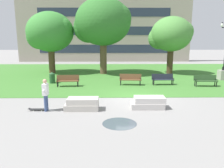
# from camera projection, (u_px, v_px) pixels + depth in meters

# --- Properties ---
(ground_plane) EXTENTS (140.00, 140.00, 0.00)m
(ground_plane) POSITION_uv_depth(u_px,v_px,m) (136.00, 98.00, 14.19)
(ground_plane) COLOR gray
(grass_lawn) EXTENTS (40.00, 20.00, 0.02)m
(grass_lawn) POSITION_uv_depth(u_px,v_px,m) (125.00, 74.00, 23.99)
(grass_lawn) COLOR #3D752D
(grass_lawn) RESTS_ON ground
(concrete_block_center) EXTENTS (1.80, 0.90, 0.64)m
(concrete_block_center) POSITION_uv_depth(u_px,v_px,m) (82.00, 104.00, 11.74)
(concrete_block_center) COLOR #B2ADA3
(concrete_block_center) RESTS_ON ground
(concrete_block_left) EXTENTS (1.85, 0.90, 0.64)m
(concrete_block_left) POSITION_uv_depth(u_px,v_px,m) (148.00, 103.00, 11.99)
(concrete_block_left) COLOR #BCB7B2
(concrete_block_left) RESTS_ON ground
(person_skateboarder) EXTENTS (0.26, 0.59, 1.71)m
(person_skateboarder) POSITION_uv_depth(u_px,v_px,m) (46.00, 93.00, 11.39)
(person_skateboarder) COLOR #384C7A
(person_skateboarder) RESTS_ON ground
(skateboard) EXTENTS (1.02, 0.26, 0.14)m
(skateboard) POSITION_uv_depth(u_px,v_px,m) (38.00, 109.00, 11.57)
(skateboard) COLOR black
(skateboard) RESTS_ON ground
(puddle) EXTENTS (1.56, 1.56, 0.01)m
(puddle) POSITION_uv_depth(u_px,v_px,m) (120.00, 123.00, 9.81)
(puddle) COLOR #47515B
(puddle) RESTS_ON ground
(park_bench_near_left) EXTENTS (1.82, 0.61, 0.90)m
(park_bench_near_left) POSITION_uv_depth(u_px,v_px,m) (205.00, 80.00, 17.54)
(park_bench_near_left) COLOR #284723
(park_bench_near_left) RESTS_ON grass_lawn
(park_bench_near_right) EXTENTS (1.83, 0.64, 0.90)m
(park_bench_near_right) POSITION_uv_depth(u_px,v_px,m) (68.00, 80.00, 17.52)
(park_bench_near_right) COLOR brown
(park_bench_near_right) RESTS_ON grass_lawn
(park_bench_far_left) EXTENTS (1.82, 0.59, 0.90)m
(park_bench_far_left) POSITION_uv_depth(u_px,v_px,m) (163.00, 79.00, 18.16)
(park_bench_far_left) COLOR #1E232D
(park_bench_far_left) RESTS_ON grass_lawn
(park_bench_far_right) EXTENTS (1.84, 0.69, 0.90)m
(park_bench_far_right) POSITION_uv_depth(u_px,v_px,m) (130.00, 79.00, 18.07)
(park_bench_far_right) COLOR brown
(park_bench_far_right) RESTS_ON grass_lawn
(lamp_post_center) EXTENTS (1.32, 0.80, 5.26)m
(lamp_post_center) POSITION_uv_depth(u_px,v_px,m) (224.00, 68.00, 20.36)
(lamp_post_center) COLOR gray
(lamp_post_center) RESTS_ON grass_lawn
(tree_far_left) EXTENTS (5.39, 5.14, 6.73)m
(tree_far_left) POSITION_uv_depth(u_px,v_px,m) (50.00, 33.00, 24.04)
(tree_far_left) COLOR #4C3823
(tree_far_left) RESTS_ON grass_lawn
(tree_near_left) EXTENTS (4.63, 4.41, 6.17)m
(tree_near_left) POSITION_uv_depth(u_px,v_px,m) (171.00, 35.00, 23.62)
(tree_near_left) COLOR #42301E
(tree_near_left) RESTS_ON grass_lawn
(tree_far_right) EXTENTS (6.20, 5.90, 8.07)m
(tree_far_right) POSITION_uv_depth(u_px,v_px,m) (102.00, 23.00, 23.12)
(tree_far_right) COLOR brown
(tree_far_right) RESTS_ON grass_lawn
(trash_bin) EXTENTS (0.49, 0.49, 0.96)m
(trash_bin) POSITION_uv_depth(u_px,v_px,m) (52.00, 78.00, 18.82)
(trash_bin) COLOR #234C28
(trash_bin) RESTS_ON grass_lawn
(building_facade_distant) EXTENTS (29.36, 1.03, 12.90)m
(building_facade_distant) POSITION_uv_depth(u_px,v_px,m) (104.00, 23.00, 36.88)
(building_facade_distant) COLOR gray
(building_facade_distant) RESTS_ON ground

